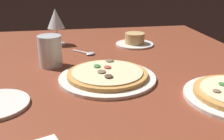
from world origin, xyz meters
TOP-DOWN VIEW (x-y plane):
  - dining_table at (0.00, 0.00)cm, footprint 150.00×110.00cm
  - pizza_main at (-0.59, -2.72)cm, footprint 29.06×29.06cm
  - ramekin_on_saucer at (-37.06, 15.06)cm, footprint 16.33×16.33cm
  - wine_glass_near at (-43.90, -18.12)cm, footprint 7.43×7.43cm
  - water_glass at (-15.73, -19.79)cm, footprint 7.92×7.92cm
  - spoon at (-27.04, -6.22)cm, footprint 9.12×9.02cm

SIDE VIEW (x-z plane):
  - dining_table at x=0.00cm, z-range 0.00..4.00cm
  - spoon at x=-27.04cm, z-range 3.96..4.96cm
  - pizza_main at x=-0.59cm, z-range 3.57..6.75cm
  - ramekin_on_saucer at x=-37.06cm, z-range 3.34..8.66cm
  - water_glass at x=-15.73cm, z-range 3.54..14.09cm
  - wine_glass_near at x=-43.90cm, z-range 7.00..22.58cm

